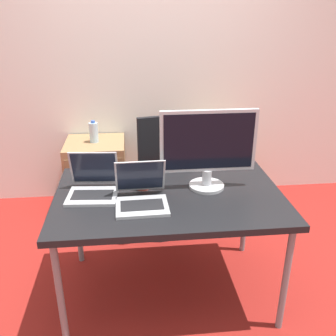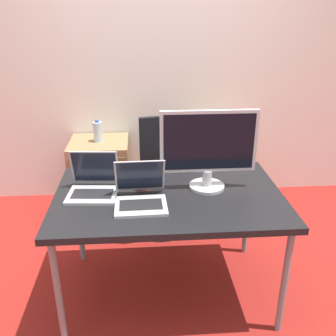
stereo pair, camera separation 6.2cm
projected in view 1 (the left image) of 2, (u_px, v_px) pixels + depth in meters
ground_plane at (169, 289)px, 2.62m from camera, size 14.00×14.00×0.00m
wall_back at (152, 67)px, 3.52m from camera, size 10.00×0.05×2.60m
desk at (169, 200)px, 2.34m from camera, size 1.41×0.92×0.76m
office_chair at (160, 187)px, 3.17m from camera, size 0.57×0.60×1.09m
cabinet_left at (97, 175)px, 3.58m from camera, size 0.54×0.52×0.67m
cabinet_right at (214, 170)px, 3.69m from camera, size 0.54×0.52×0.67m
water_bottle at (94, 132)px, 3.41m from camera, size 0.08×0.08×0.20m
laptop_left at (93, 186)px, 2.29m from camera, size 0.32×0.32×0.25m
laptop_right at (141, 196)px, 2.18m from camera, size 0.31×0.33×0.24m
monitor at (208, 148)px, 2.29m from camera, size 0.60×0.22×0.51m
coffee_cup_white at (145, 173)px, 2.50m from camera, size 0.07×0.07×0.09m
coffee_cup_brown at (143, 181)px, 2.37m from camera, size 0.10×0.10×0.10m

